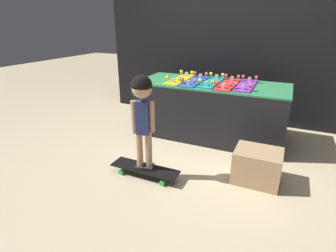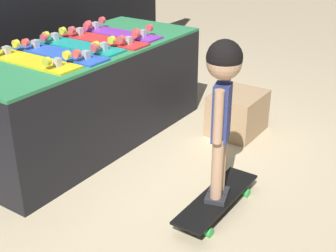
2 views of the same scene
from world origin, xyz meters
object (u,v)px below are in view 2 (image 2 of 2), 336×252
object	(u,v)px
skateboard_blue_on_rack	(60,52)
child	(223,92)
skateboard_yellow_on_rack	(31,59)
skateboard_teal_on_rack	(79,44)
skateboard_purple_on_rack	(119,32)
storage_box	(237,113)
skateboard_red_on_rack	(104,39)
skateboard_on_floor	(217,200)

from	to	relation	value
skateboard_blue_on_rack	child	size ratio (longest dim) A/B	0.77
skateboard_yellow_on_rack	skateboard_teal_on_rack	size ratio (longest dim) A/B	1.00
child	skateboard_purple_on_rack	bearing A→B (deg)	44.40
skateboard_purple_on_rack	storage_box	bearing A→B (deg)	-71.05
skateboard_red_on_rack	storage_box	world-z (taller)	skateboard_red_on_rack
skateboard_teal_on_rack	skateboard_on_floor	bearing A→B (deg)	-102.18
skateboard_yellow_on_rack	skateboard_blue_on_rack	xyz separation A→B (m)	(0.21, -0.03, 0.00)
skateboard_purple_on_rack	skateboard_teal_on_rack	bearing A→B (deg)	179.39
skateboard_yellow_on_rack	skateboard_red_on_rack	world-z (taller)	same
skateboard_teal_on_rack	skateboard_purple_on_rack	xyz separation A→B (m)	(0.43, -0.00, 0.00)
skateboard_blue_on_rack	skateboard_purple_on_rack	world-z (taller)	same
skateboard_on_floor	child	distance (m)	0.66
skateboard_purple_on_rack	skateboard_red_on_rack	bearing A→B (deg)	-170.66
skateboard_red_on_rack	skateboard_teal_on_rack	bearing A→B (deg)	169.49
skateboard_blue_on_rack	storage_box	world-z (taller)	skateboard_blue_on_rack
skateboard_yellow_on_rack	skateboard_on_floor	bearing A→B (deg)	-83.14
skateboard_on_floor	storage_box	bearing A→B (deg)	20.47
skateboard_yellow_on_rack	storage_box	bearing A→B (deg)	-37.53
skateboard_red_on_rack	child	xyz separation A→B (m)	(-0.49, -1.23, 0.01)
skateboard_yellow_on_rack	child	bearing A→B (deg)	-83.14
child	skateboard_red_on_rack	bearing A→B (deg)	51.77
skateboard_yellow_on_rack	skateboard_on_floor	distance (m)	1.43
skateboard_blue_on_rack	skateboard_on_floor	world-z (taller)	skateboard_blue_on_rack
skateboard_red_on_rack	skateboard_blue_on_rack	bearing A→B (deg)	179.64
skateboard_yellow_on_rack	child	world-z (taller)	child
skateboard_on_floor	child	xyz separation A→B (m)	(0.00, -0.00, 0.66)
skateboard_on_floor	child	size ratio (longest dim) A/B	0.76
skateboard_yellow_on_rack	skateboard_teal_on_rack	bearing A→B (deg)	0.60
skateboard_yellow_on_rack	storage_box	distance (m)	1.57
skateboard_teal_on_rack	storage_box	xyz separation A→B (m)	(0.73, -0.90, -0.57)
skateboard_blue_on_rack	skateboard_teal_on_rack	world-z (taller)	same
child	storage_box	xyz separation A→B (m)	(1.01, 0.38, -0.57)
skateboard_yellow_on_rack	child	distance (m)	1.28
skateboard_blue_on_rack	skateboard_red_on_rack	size ratio (longest dim) A/B	1.00
skateboard_on_floor	storage_box	size ratio (longest dim) A/B	1.64
storage_box	skateboard_blue_on_rack	bearing A→B (deg)	137.78
skateboard_teal_on_rack	skateboard_on_floor	xyz separation A→B (m)	(-0.27, -1.27, -0.65)
storage_box	skateboard_teal_on_rack	bearing A→B (deg)	129.30
skateboard_blue_on_rack	skateboard_purple_on_rack	size ratio (longest dim) A/B	1.00
skateboard_yellow_on_rack	skateboard_teal_on_rack	distance (m)	0.43
storage_box	child	bearing A→B (deg)	-159.53
skateboard_teal_on_rack	skateboard_blue_on_rack	bearing A→B (deg)	-170.18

